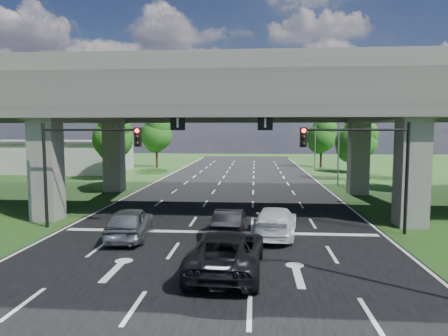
# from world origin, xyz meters

# --- Properties ---
(ground) EXTENTS (160.00, 160.00, 0.00)m
(ground) POSITION_xyz_m (0.00, 0.00, 0.00)
(ground) COLOR #1F4115
(ground) RESTS_ON ground
(road) EXTENTS (18.00, 120.00, 0.03)m
(road) POSITION_xyz_m (0.00, 10.00, 0.01)
(road) COLOR black
(road) RESTS_ON ground
(overpass) EXTENTS (80.00, 15.00, 10.00)m
(overpass) POSITION_xyz_m (0.00, 12.00, 7.92)
(overpass) COLOR #3C3A37
(overpass) RESTS_ON ground
(warehouse) EXTENTS (20.00, 10.00, 4.00)m
(warehouse) POSITION_xyz_m (-26.00, 35.00, 2.00)
(warehouse) COLOR #9E9E99
(warehouse) RESTS_ON ground
(signal_right) EXTENTS (5.76, 0.54, 6.00)m
(signal_right) POSITION_xyz_m (7.82, 3.94, 4.19)
(signal_right) COLOR black
(signal_right) RESTS_ON ground
(signal_left) EXTENTS (5.76, 0.54, 6.00)m
(signal_left) POSITION_xyz_m (-7.82, 3.94, 4.19)
(signal_left) COLOR black
(signal_left) RESTS_ON ground
(streetlight_far) EXTENTS (3.38, 0.25, 10.00)m
(streetlight_far) POSITION_xyz_m (10.10, 24.00, 5.85)
(streetlight_far) COLOR gray
(streetlight_far) RESTS_ON ground
(streetlight_beyond) EXTENTS (3.38, 0.25, 10.00)m
(streetlight_beyond) POSITION_xyz_m (10.10, 40.00, 5.85)
(streetlight_beyond) COLOR gray
(streetlight_beyond) RESTS_ON ground
(tree_left_near) EXTENTS (4.50, 4.50, 7.80)m
(tree_left_near) POSITION_xyz_m (-13.95, 26.00, 4.82)
(tree_left_near) COLOR black
(tree_left_near) RESTS_ON ground
(tree_left_mid) EXTENTS (3.91, 3.90, 6.76)m
(tree_left_mid) POSITION_xyz_m (-16.95, 34.00, 4.17)
(tree_left_mid) COLOR black
(tree_left_mid) RESTS_ON ground
(tree_left_far) EXTENTS (4.80, 4.80, 8.32)m
(tree_left_far) POSITION_xyz_m (-12.95, 42.00, 5.14)
(tree_left_far) COLOR black
(tree_left_far) RESTS_ON ground
(tree_right_near) EXTENTS (4.20, 4.20, 7.28)m
(tree_right_near) POSITION_xyz_m (13.05, 28.00, 4.50)
(tree_right_near) COLOR black
(tree_right_near) RESTS_ON ground
(tree_right_mid) EXTENTS (3.91, 3.90, 6.76)m
(tree_right_mid) POSITION_xyz_m (16.05, 36.00, 4.17)
(tree_right_mid) COLOR black
(tree_right_mid) RESTS_ON ground
(tree_right_far) EXTENTS (4.50, 4.50, 7.80)m
(tree_right_far) POSITION_xyz_m (12.05, 44.00, 4.82)
(tree_right_far) COLOR black
(tree_right_far) RESTS_ON ground
(car_silver) EXTENTS (2.35, 4.90, 1.61)m
(car_silver) POSITION_xyz_m (-4.43, 1.95, 0.84)
(car_silver) COLOR #969A9D
(car_silver) RESTS_ON road
(car_dark) EXTENTS (1.64, 4.29, 1.40)m
(car_dark) POSITION_xyz_m (0.62, 3.00, 0.73)
(car_dark) COLOR black
(car_dark) RESTS_ON road
(car_white) EXTENTS (2.75, 5.45, 1.52)m
(car_white) POSITION_xyz_m (3.01, 3.00, 0.79)
(car_white) COLOR silver
(car_white) RESTS_ON road
(car_trailing) EXTENTS (2.98, 5.93, 1.61)m
(car_trailing) POSITION_xyz_m (0.88, -2.55, 0.83)
(car_trailing) COLOR black
(car_trailing) RESTS_ON road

